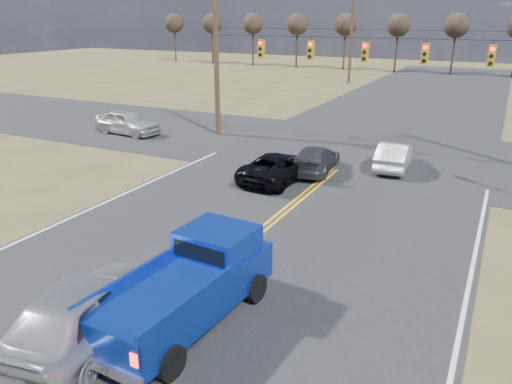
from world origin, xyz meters
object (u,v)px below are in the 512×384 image
at_px(pickup_truck, 190,285).
at_px(silver_suv, 87,309).
at_px(dgrey_car_queue, 315,159).
at_px(white_car_queue, 394,155).
at_px(cross_car_west, 127,122).
at_px(black_suv, 278,167).

height_order(pickup_truck, silver_suv, pickup_truck).
relative_size(silver_suv, dgrey_car_queue, 1.17).
distance_m(pickup_truck, dgrey_car_queue, 13.17).
bearing_deg(silver_suv, white_car_queue, -110.23).
relative_size(pickup_truck, dgrey_car_queue, 1.29).
bearing_deg(pickup_truck, cross_car_west, 138.18).
distance_m(white_car_queue, dgrey_car_queue, 3.91).
xyz_separation_m(dgrey_car_queue, cross_car_west, (-13.34, 2.21, 0.14)).
distance_m(black_suv, white_car_queue, 6.02).
bearing_deg(black_suv, silver_suv, 97.80).
bearing_deg(pickup_truck, white_car_queue, 87.65).
relative_size(pickup_truck, white_car_queue, 1.35).
height_order(silver_suv, white_car_queue, silver_suv).
distance_m(silver_suv, black_suv, 12.81).
xyz_separation_m(silver_suv, white_car_queue, (3.25, 16.99, -0.18)).
relative_size(pickup_truck, black_suv, 1.18).
xyz_separation_m(pickup_truck, black_suv, (-2.65, 11.01, -0.33)).
bearing_deg(black_suv, white_car_queue, -132.21).
height_order(black_suv, cross_car_west, cross_car_west).
distance_m(pickup_truck, silver_suv, 2.39).
height_order(black_suv, white_car_queue, white_car_queue).
xyz_separation_m(black_suv, dgrey_car_queue, (1.03, 2.05, -0.03)).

